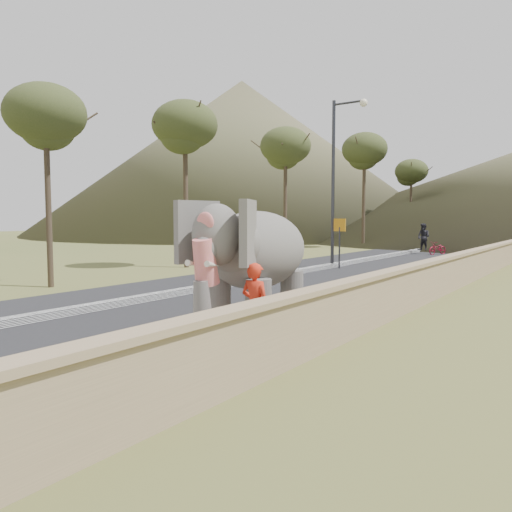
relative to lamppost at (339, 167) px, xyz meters
The scene contains 11 objects.
ground 19.44m from the lamppost, 75.57° to the right, with size 160.00×160.00×0.00m, color olive.
road 9.56m from the lamppost, 92.15° to the right, with size 7.00×120.00×0.03m, color black.
median 9.51m from the lamppost, 92.15° to the right, with size 0.35×120.00×0.22m, color black.
walkway 10.62m from the lamppost, 60.31° to the right, with size 3.00×120.00×0.15m, color #9E9687.
parapet 11.25m from the lamppost, 52.38° to the right, with size 0.30×120.00×1.10m, color tan.
lamppost is the anchor object (origin of this frame).
signboard 3.24m from the lamppost, 52.25° to the right, with size 0.60×0.08×2.40m.
hill_left 49.99m from the lamppost, 132.17° to the left, with size 60.00×60.00×22.00m, color brown.
elephant_and_man 14.72m from the lamppost, 70.79° to the right, with size 2.36×3.78×2.59m.
motorcyclist 12.29m from the lamppost, 84.93° to the left, with size 2.04×1.75×2.06m.
trees 10.54m from the lamppost, 75.24° to the left, with size 48.41×42.40×9.44m.
Camera 1 is at (5.91, -3.67, 2.48)m, focal length 35.00 mm.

